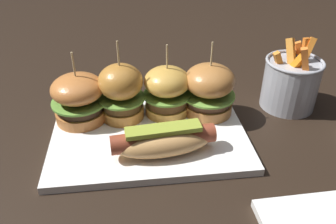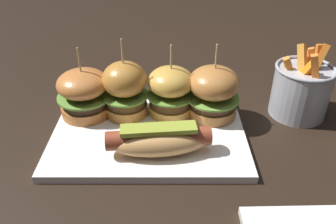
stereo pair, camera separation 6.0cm
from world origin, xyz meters
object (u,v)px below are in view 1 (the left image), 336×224
object	(u,v)px
platter_main	(149,135)
slider_far_right	(209,89)
slider_center_left	(121,91)
slider_far_left	(79,98)
fries_bucket	(291,82)
hot_dog	(163,141)
slider_center_right	(167,90)

from	to	relation	value
platter_main	slider_far_right	distance (m)	0.14
platter_main	slider_center_left	distance (m)	0.10
slider_far_right	slider_far_left	bearing A→B (deg)	179.35
slider_center_left	fries_bucket	xyz separation A→B (m)	(0.34, 0.02, -0.01)
platter_main	slider_far_right	size ratio (longest dim) A/B	2.40
slider_far_left	fries_bucket	distance (m)	0.42
slider_far_left	fries_bucket	xyz separation A→B (m)	(0.42, 0.02, -0.01)
platter_main	hot_dog	size ratio (longest dim) A/B	2.00
slider_center_right	slider_far_left	bearing A→B (deg)	-178.33
slider_center_right	slider_far_right	xyz separation A→B (m)	(0.08, -0.01, 0.00)
platter_main	hot_dog	bearing A→B (deg)	-72.11
fries_bucket	slider_far_right	bearing A→B (deg)	-171.60
platter_main	fries_bucket	bearing A→B (deg)	15.35
slider_far_left	slider_center_right	world-z (taller)	slider_center_right
slider_center_left	fries_bucket	distance (m)	0.34
hot_dog	slider_center_right	world-z (taller)	slider_center_right
slider_center_right	slider_far_right	distance (m)	0.08
hot_dog	slider_center_right	bearing A→B (deg)	80.69
slider_center_right	slider_center_left	bearing A→B (deg)	-176.39
hot_dog	slider_center_right	xyz separation A→B (m)	(0.02, 0.12, 0.02)
platter_main	slider_center_right	world-z (taller)	slider_center_right
slider_center_left	slider_far_right	world-z (taller)	slider_center_left
hot_dog	slider_far_right	size ratio (longest dim) A/B	1.20
slider_center_right	fries_bucket	distance (m)	0.25
slider_far_left	slider_center_left	bearing A→B (deg)	-0.47
platter_main	slider_center_left	xyz separation A→B (m)	(-0.05, 0.06, 0.06)
slider_center_left	fries_bucket	bearing A→B (deg)	3.98
slider_center_left	slider_center_right	xyz separation A→B (m)	(0.09, 0.01, -0.01)
slider_far_right	fries_bucket	size ratio (longest dim) A/B	0.99
hot_dog	slider_center_right	size ratio (longest dim) A/B	1.23
slider_center_right	slider_far_right	bearing A→B (deg)	-5.41
hot_dog	fries_bucket	world-z (taller)	fries_bucket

